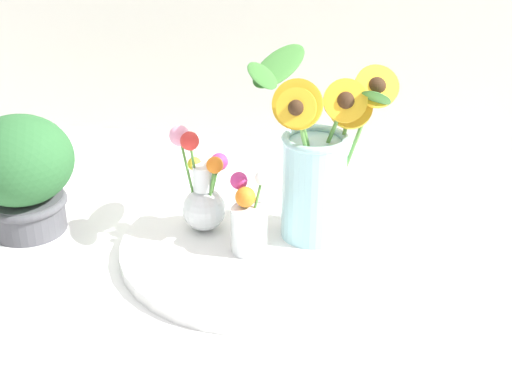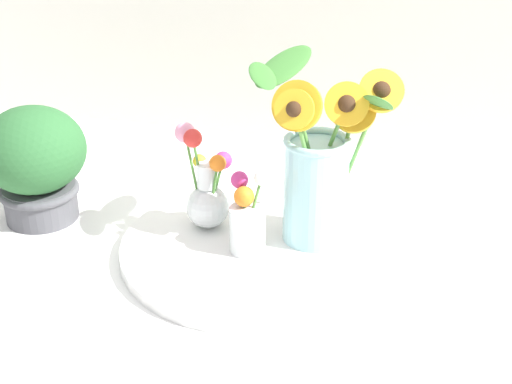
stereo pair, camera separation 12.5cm
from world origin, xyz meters
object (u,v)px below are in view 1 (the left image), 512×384
(serving_tray, at_px, (256,248))
(mason_jar_sunflowers, at_px, (316,168))
(vase_small_center, at_px, (249,220))
(potted_plant, at_px, (21,171))
(vase_bulb_right, at_px, (202,194))

(serving_tray, xyz_separation_m, mason_jar_sunflowers, (0.10, 0.04, 0.15))
(serving_tray, bearing_deg, mason_jar_sunflowers, 23.70)
(serving_tray, distance_m, vase_small_center, 0.08)
(serving_tray, height_order, potted_plant, potted_plant)
(vase_bulb_right, xyz_separation_m, potted_plant, (-0.34, -0.02, 0.03))
(vase_bulb_right, bearing_deg, serving_tray, -19.33)
(mason_jar_sunflowers, height_order, potted_plant, mason_jar_sunflowers)
(potted_plant, bearing_deg, vase_bulb_right, 2.69)
(vase_bulb_right, distance_m, potted_plant, 0.34)
(vase_small_center, bearing_deg, potted_plant, 173.85)
(serving_tray, xyz_separation_m, vase_small_center, (-0.01, -0.03, 0.07))
(mason_jar_sunflowers, distance_m, vase_small_center, 0.15)
(serving_tray, height_order, mason_jar_sunflowers, mason_jar_sunflowers)
(serving_tray, relative_size, mason_jar_sunflowers, 1.45)
(serving_tray, bearing_deg, vase_small_center, -109.65)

